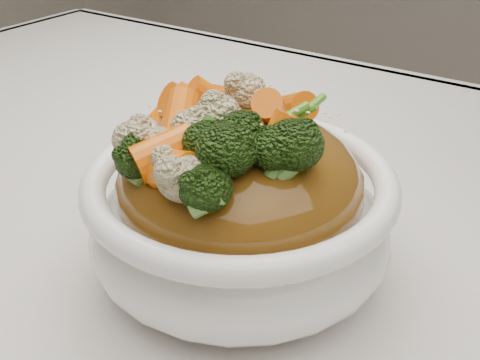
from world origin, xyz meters
The scene contains 8 objects.
tablecloth centered at (0.00, 0.00, 0.73)m, with size 1.20×0.80×0.04m, color silver.
bowl centered at (0.03, -0.03, 0.79)m, with size 0.19×0.19×0.07m, color white, non-canonical shape.
sauce_base centered at (0.03, -0.03, 0.81)m, with size 0.15×0.15×0.08m, color brown.
carrots centered at (0.03, -0.03, 0.87)m, with size 0.15×0.15×0.04m, color orange, non-canonical shape.
broccoli centered at (0.03, -0.03, 0.87)m, with size 0.15×0.15×0.04m, color black, non-canonical shape.
cauliflower centered at (0.03, -0.03, 0.87)m, with size 0.15×0.15×0.03m, color beige, non-canonical shape.
scallions centered at (0.03, -0.03, 0.87)m, with size 0.11×0.11×0.02m, color #459121, non-canonical shape.
sesame_seeds centered at (0.03, -0.03, 0.87)m, with size 0.14×0.14×0.01m, color beige, non-canonical shape.
Camera 1 is at (0.20, -0.28, 0.99)m, focal length 42.00 mm.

